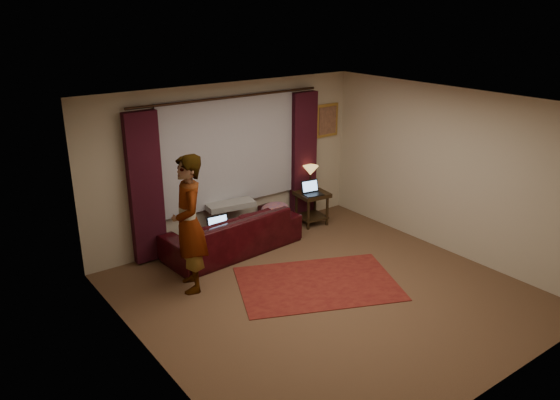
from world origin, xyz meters
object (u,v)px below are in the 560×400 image
object	(u,v)px
sofa	(232,225)
person	(189,224)
laptop_sofa	(221,226)
end_table	(312,208)
laptop_table	(313,188)
tiffany_lamp	(310,178)

from	to	relation	value
sofa	person	world-z (taller)	person
laptop_sofa	person	size ratio (longest dim) A/B	0.20
laptop_sofa	end_table	world-z (taller)	laptop_sofa
end_table	laptop_table	world-z (taller)	laptop_table
laptop_table	tiffany_lamp	bearing A→B (deg)	69.60
end_table	person	xyz separation A→B (m)	(-2.85, -0.84, 0.66)
sofa	end_table	bearing A→B (deg)	179.88
sofa	end_table	size ratio (longest dim) A/B	3.74
tiffany_lamp	person	xyz separation A→B (m)	(-2.91, -0.96, 0.14)
tiffany_lamp	laptop_table	bearing A→B (deg)	-119.10
laptop_table	person	bearing A→B (deg)	-156.83
sofa	laptop_sofa	world-z (taller)	sofa
laptop_sofa	person	world-z (taller)	person
end_table	laptop_table	bearing A→B (deg)	-122.63
sofa	laptop_sofa	bearing A→B (deg)	29.69
sofa	laptop_table	bearing A→B (deg)	175.98
sofa	laptop_sofa	size ratio (longest dim) A/B	5.85
laptop_table	person	size ratio (longest dim) A/B	0.19
end_table	person	bearing A→B (deg)	-163.66
tiffany_lamp	person	world-z (taller)	person
laptop_sofa	end_table	distance (m)	2.13
sofa	laptop_table	xyz separation A→B (m)	(1.67, 0.02, 0.27)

